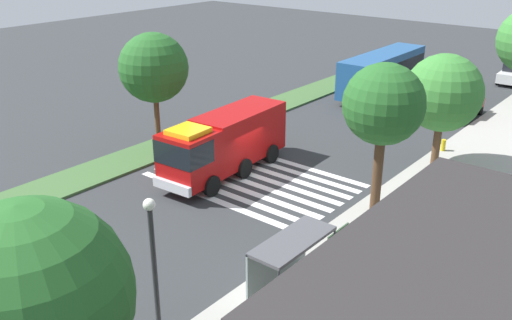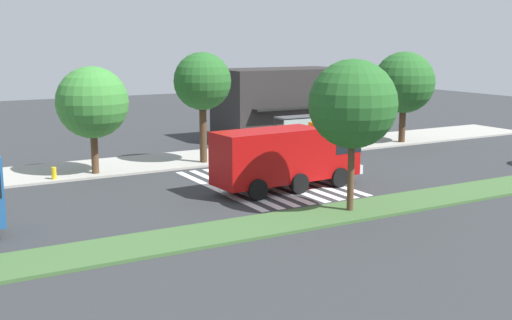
{
  "view_description": "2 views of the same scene",
  "coord_description": "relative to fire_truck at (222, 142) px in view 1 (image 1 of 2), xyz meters",
  "views": [
    {
      "loc": [
        21.65,
        17.51,
        12.53
      ],
      "look_at": [
        1.12,
        0.78,
        1.61
      ],
      "focal_mm": 38.95,
      "sensor_mm": 36.0,
      "label": 1
    },
    {
      "loc": [
        -17.74,
        -30.68,
        8.06
      ],
      "look_at": [
        -0.0,
        0.55,
        1.29
      ],
      "focal_mm": 44.98,
      "sensor_mm": 36.0,
      "label": 2
    }
  ],
  "objects": [
    {
      "name": "transit_bus",
      "position": [
        -20.36,
        -0.89,
        0.11
      ],
      "size": [
        10.57,
        2.92,
        3.44
      ],
      "rotation": [
        0.0,
        0.0,
        3.15
      ],
      "color": "navy",
      "rests_on": "ground_plane"
    },
    {
      "name": "median_tree_far_west",
      "position": [
        -0.34,
        -5.64,
        3.21
      ],
      "size": [
        4.11,
        4.11,
        7.07
      ],
      "color": "#513823",
      "rests_on": "median_strip"
    },
    {
      "name": "fire_truck",
      "position": [
        0.0,
        0.0,
        0.0
      ],
      "size": [
        8.78,
        3.13,
        3.46
      ],
      "rotation": [
        0.0,
        0.0,
        0.06
      ],
      "color": "#A50C0C",
      "rests_on": "ground_plane"
    },
    {
      "name": "sidewalk_tree_center",
      "position": [
        -1.26,
        8.69,
        3.44
      ],
      "size": [
        3.71,
        3.71,
        7.14
      ],
      "color": "#47301E",
      "rests_on": "sidewalk"
    },
    {
      "name": "parked_car_mid",
      "position": [
        -18.69,
        6.49,
        -1.04
      ],
      "size": [
        4.27,
        2.01,
        1.77
      ],
      "rotation": [
        0.0,
        0.0,
        0.0
      ],
      "color": "#720505",
      "rests_on": "ground_plane"
    },
    {
      "name": "sidewalk_tree_west",
      "position": [
        -8.41,
        8.69,
        2.45
      ],
      "size": [
        4.26,
        4.26,
        6.4
      ],
      "color": "#513823",
      "rests_on": "sidewalk"
    },
    {
      "name": "sidewalk_tree_east",
      "position": [
        15.87,
        8.69,
        2.83
      ],
      "size": [
        4.74,
        4.74,
        7.02
      ],
      "color": "#47301E",
      "rests_on": "sidewalk"
    },
    {
      "name": "bench_near_shelter",
      "position": [
        2.89,
        9.31,
        -1.35
      ],
      "size": [
        1.6,
        0.5,
        0.9
      ],
      "color": "#2D472D",
      "rests_on": "sidewalk"
    },
    {
      "name": "median_strip",
      "position": [
        -0.91,
        -5.64,
        -1.87
      ],
      "size": [
        60.0,
        3.0,
        0.14
      ],
      "primitive_type": "cube",
      "color": "#3D6033",
      "rests_on": "ground_plane"
    },
    {
      "name": "ground_plane",
      "position": [
        -0.91,
        1.77,
        -1.94
      ],
      "size": [
        120.0,
        120.0,
        0.0
      ],
      "primitive_type": "plane",
      "color": "#2D3033"
    },
    {
      "name": "fire_hydrant",
      "position": [
        -10.96,
        8.19,
        -1.45
      ],
      "size": [
        0.28,
        0.28,
        0.7
      ],
      "primitive_type": "cylinder",
      "color": "gold",
      "rests_on": "sidewalk"
    },
    {
      "name": "bus_stop_shelter",
      "position": [
        6.89,
        9.33,
        -0.05
      ],
      "size": [
        3.5,
        1.4,
        2.46
      ],
      "color": "#4C4C51",
      "rests_on": "sidewalk"
    },
    {
      "name": "sidewalk",
      "position": [
        -0.91,
        10.51,
        -1.87
      ],
      "size": [
        60.0,
        5.65,
        0.14
      ],
      "primitive_type": "cube",
      "color": "#9E9B93",
      "rests_on": "ground_plane"
    },
    {
      "name": "street_lamp",
      "position": [
        11.95,
        8.29,
        1.52
      ],
      "size": [
        0.36,
        0.36,
        5.56
      ],
      "color": "#2D2D30",
      "rests_on": "sidewalk"
    },
    {
      "name": "crosswalk",
      "position": [
        -0.54,
        1.77,
        -1.93
      ],
      "size": [
        6.75,
        10.64,
        0.01
      ],
      "color": "silver",
      "rests_on": "ground_plane"
    }
  ]
}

